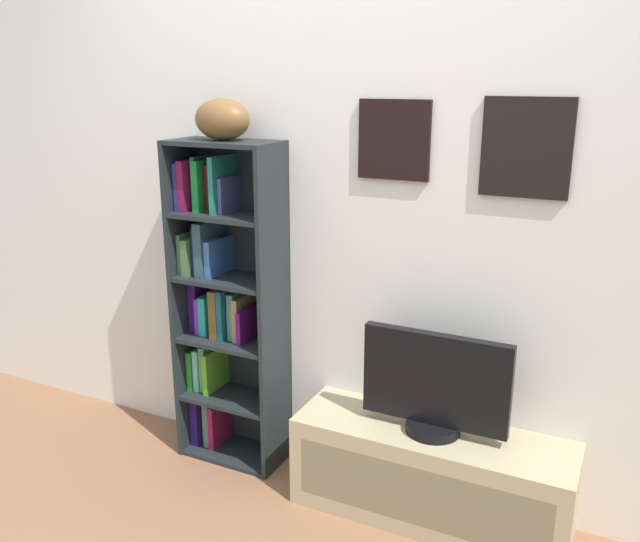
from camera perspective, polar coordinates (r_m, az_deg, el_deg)
The scene contains 5 objects.
back_wall at distance 2.86m, azimuth 2.12°, elevation 3.85°, with size 4.80×0.08×2.30m.
bookshelf at distance 3.11m, azimuth -8.30°, elevation -2.63°, with size 0.49×0.26×1.51m.
football at distance 2.90m, azimuth -8.41°, elevation 12.77°, with size 0.26×0.17×0.17m, color brown.
tv_stand at distance 2.89m, azimuth 9.44°, elevation -16.88°, with size 1.13×0.35×0.40m.
television at distance 2.70m, azimuth 9.85°, elevation -9.71°, with size 0.59×0.22×0.42m.
Camera 1 is at (1.14, -1.42, 1.77)m, focal length 37.22 mm.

